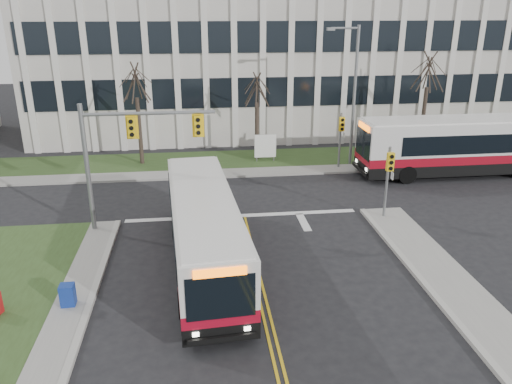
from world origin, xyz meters
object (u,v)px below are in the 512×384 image
at_px(directory_sign, 265,146).
at_px(newspaper_box_blue, 68,297).
at_px(bus_cross, 464,147).
at_px(streetlight, 352,89).
at_px(bus_main, 204,232).

bearing_deg(directory_sign, newspaper_box_blue, -119.21).
bearing_deg(newspaper_box_blue, bus_cross, 29.71).
bearing_deg(bus_cross, streetlight, -112.50).
distance_m(streetlight, directory_sign, 6.96).
xyz_separation_m(bus_main, newspaper_box_blue, (-4.96, -2.64, -1.05)).
bearing_deg(directory_sign, bus_cross, -18.21).
height_order(bus_main, bus_cross, bus_cross).
bearing_deg(newspaper_box_blue, bus_main, 27.02).
height_order(bus_main, newspaper_box_blue, bus_main).
bearing_deg(streetlight, directory_sign, 166.77).
height_order(directory_sign, newspaper_box_blue, directory_sign).
distance_m(directory_sign, newspaper_box_blue, 19.51).
relative_size(bus_cross, newspaper_box_blue, 14.22).
distance_m(streetlight, bus_cross, 8.08).
relative_size(streetlight, newspaper_box_blue, 9.68).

